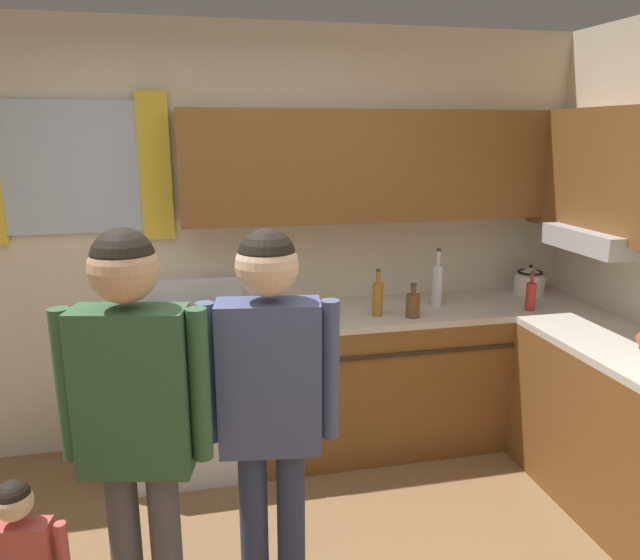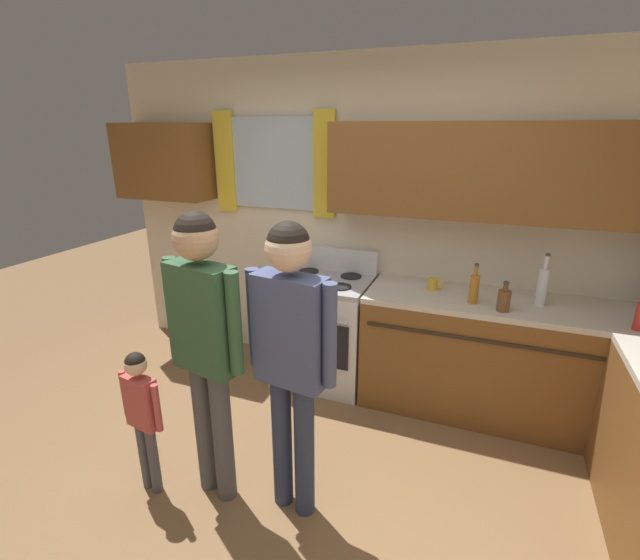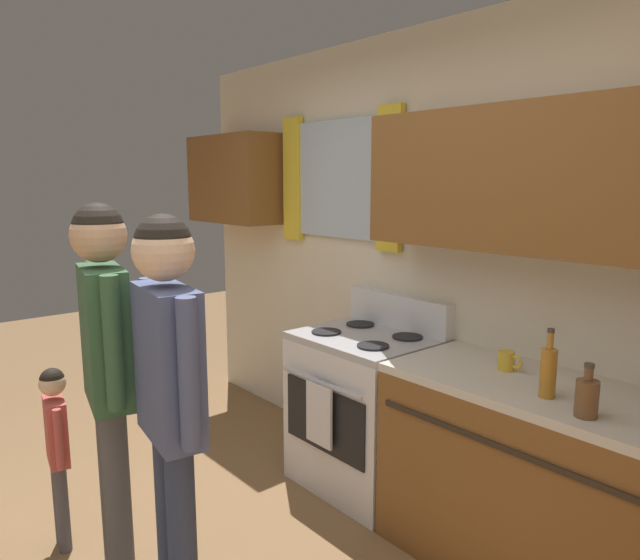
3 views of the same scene
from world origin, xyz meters
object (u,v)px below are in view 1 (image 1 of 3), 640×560
bottle_oil_amber (378,298)px  adult_in_plaid (270,393)px  mug_mustard_yellow (323,303)px  stovetop_kettle (530,281)px  bottle_sauce_red (531,296)px  stove_oven (186,392)px  adult_holding_child (135,409)px  bottle_tall_clear (437,284)px  bottle_squat_brown (413,305)px

bottle_oil_amber → adult_in_plaid: bearing=-123.4°
bottle_oil_amber → mug_mustard_yellow: bearing=149.0°
adult_in_plaid → stovetop_kettle: bearing=36.8°
bottle_oil_amber → bottle_sauce_red: bearing=-5.9°
stove_oven → adult_holding_child: 1.54m
stove_oven → adult_in_plaid: bearing=-76.4°
bottle_tall_clear → mug_mustard_yellow: bearing=176.0°
adult_holding_child → adult_in_plaid: (0.47, 0.06, -0.02)m
bottle_squat_brown → adult_in_plaid: size_ratio=0.12×
bottle_oil_amber → stovetop_kettle: size_ratio=1.04×
stove_oven → mug_mustard_yellow: bearing=3.8°
bottle_oil_amber → stovetop_kettle: bottle_oil_amber is taller
bottle_squat_brown → mug_mustard_yellow: (-0.49, 0.25, -0.03)m
stove_oven → stovetop_kettle: 2.36m
bottle_tall_clear → stovetop_kettle: 0.73m
stove_oven → bottle_oil_amber: bottle_oil_amber is taller
bottle_tall_clear → mug_mustard_yellow: (-0.72, 0.05, -0.10)m
bottle_squat_brown → adult_holding_child: size_ratio=0.12×
mug_mustard_yellow → bottle_squat_brown: bearing=-27.2°
bottle_squat_brown → bottle_oil_amber: size_ratio=0.72×
stove_oven → bottle_squat_brown: (1.34, -0.19, 0.51)m
bottle_sauce_red → stovetop_kettle: 0.38m
bottle_sauce_red → mug_mustard_yellow: size_ratio=2.04×
adult_in_plaid → bottle_oil_amber: bearing=56.6°
stove_oven → bottle_squat_brown: bearing=-8.2°
bottle_oil_amber → bottle_tall_clear: bearing=16.1°
bottle_squat_brown → bottle_sauce_red: bearing=-1.8°
bottle_oil_amber → adult_in_plaid: size_ratio=0.17×
adult_holding_child → bottle_tall_clear: bearing=39.7°
bottle_squat_brown → mug_mustard_yellow: size_ratio=1.71×
bottle_oil_amber → adult_holding_child: bearing=-134.7°
bottle_tall_clear → bottle_squat_brown: size_ratio=1.79×
adult_holding_child → adult_in_plaid: size_ratio=1.02×
stove_oven → bottle_tall_clear: bottle_tall_clear is taller
bottle_oil_amber → stovetop_kettle: bearing=11.4°
bottle_oil_amber → adult_in_plaid: (-0.82, -1.24, 0.03)m
bottle_oil_amber → mug_mustard_yellow: bottle_oil_amber is taller
bottle_tall_clear → stovetop_kettle: size_ratio=1.34×
stove_oven → adult_in_plaid: adult_in_plaid is taller
adult_holding_child → bottle_oil_amber: bearing=45.3°
bottle_tall_clear → adult_holding_child: 2.23m
mug_mustard_yellow → stovetop_kettle: stovetop_kettle is taller
bottle_squat_brown → bottle_sauce_red: 0.76m
mug_mustard_yellow → adult_holding_child: size_ratio=0.07×
bottle_squat_brown → bottle_sauce_red: (0.76, -0.02, 0.02)m
bottle_sauce_red → adult_in_plaid: (-1.77, -1.14, 0.05)m
bottle_tall_clear → adult_holding_child: adult_holding_child is taller
mug_mustard_yellow → adult_in_plaid: bearing=-110.4°
stovetop_kettle → adult_in_plaid: adult_in_plaid is taller
adult_in_plaid → bottle_tall_clear: bearing=47.6°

